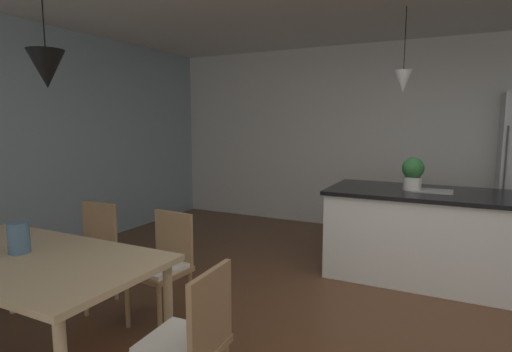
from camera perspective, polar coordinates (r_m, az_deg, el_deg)
name	(u,v)px	position (r m, az deg, el deg)	size (l,w,h in m)	color
ground_plane	(399,352)	(3.26, 19.46, -22.30)	(10.00, 8.40, 0.04)	brown
wall_back_kitchen	(436,139)	(6.10, 23.94, 4.74)	(10.00, 0.12, 2.70)	silver
window_wall_left_glazing	(18,143)	(5.20, -30.40, 3.96)	(0.06, 8.40, 2.70)	#9EB7C6
dining_table	(26,265)	(3.05, -29.59, -10.87)	(1.80, 0.95, 0.74)	#D1B284
chair_far_right	(163,264)	(3.35, -12.94, -11.96)	(0.43, 0.43, 0.87)	#A87F56
chair_far_left	(89,250)	(3.90, -22.36, -9.54)	(0.41, 0.41, 0.87)	#A87F56
chair_kitchen_end	(189,342)	(2.26, -9.37, -21.97)	(0.42, 0.42, 0.87)	#A87F56
kitchen_island	(442,236)	(4.48, 24.62, -7.64)	(2.22, 0.97, 0.91)	white
pendant_over_table	(47,69)	(2.86, -27.34, 13.24)	(0.22, 0.22, 0.91)	black
pendant_over_island_main	(403,82)	(4.39, 19.97, 12.36)	(0.18, 0.18, 0.83)	black
potted_plant_on_island	(413,173)	(4.38, 21.16, 0.45)	(0.22, 0.22, 0.33)	beige
vase_on_dining_table	(19,238)	(3.07, -30.37, -7.49)	(0.13, 0.13, 0.20)	slate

